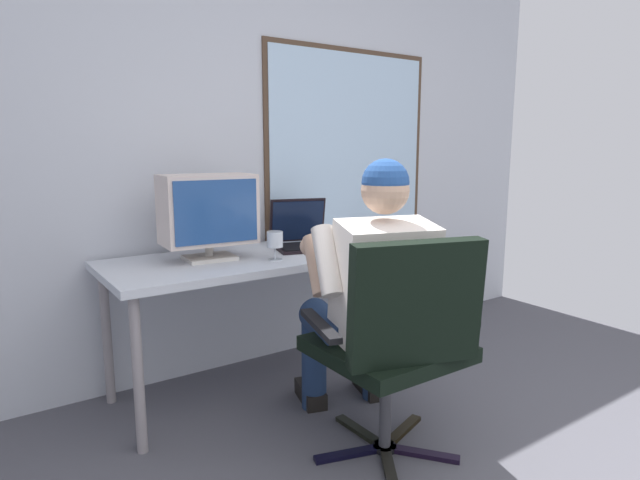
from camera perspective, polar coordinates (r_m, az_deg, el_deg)
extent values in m
cube|color=silver|center=(3.08, -7.06, 11.40)|extent=(4.63, 0.06, 2.66)
cube|color=#4C3828|center=(3.40, 3.15, 9.21)|extent=(1.22, 0.01, 1.30)
cube|color=silver|center=(3.40, 3.19, 9.21)|extent=(1.16, 0.02, 1.24)
cylinder|color=gray|center=(2.33, -19.04, -13.64)|extent=(0.04, 0.04, 0.68)
cylinder|color=gray|center=(2.97, 7.81, -8.02)|extent=(0.04, 0.04, 0.68)
cylinder|color=gray|center=(2.81, -22.01, -9.71)|extent=(0.04, 0.04, 0.68)
cylinder|color=gray|center=(3.36, 1.70, -5.79)|extent=(0.04, 0.04, 0.68)
cube|color=silver|center=(2.70, -6.80, -1.98)|extent=(1.51, 0.65, 0.04)
cube|color=black|center=(2.34, 3.30, -22.03)|extent=(0.31, 0.13, 0.02)
cube|color=black|center=(2.26, 7.49, -23.32)|extent=(0.21, 0.28, 0.02)
cube|color=black|center=(2.37, 10.89, -21.70)|extent=(0.22, 0.27, 0.02)
cube|color=black|center=(2.51, 8.78, -19.74)|extent=(0.30, 0.14, 0.02)
cube|color=black|center=(2.49, 4.41, -19.91)|extent=(0.05, 0.31, 0.02)
cylinder|color=black|center=(2.39, 6.97, -21.31)|extent=(0.10, 0.10, 0.02)
cylinder|color=#3F3F44|center=(2.29, 7.09, -16.75)|extent=(0.05, 0.05, 0.41)
cube|color=black|center=(2.20, 7.22, -11.56)|extent=(0.53, 0.53, 0.06)
cube|color=black|center=(1.92, 10.40, -6.77)|extent=(0.51, 0.24, 0.46)
cube|color=black|center=(2.29, 13.81, -7.47)|extent=(0.15, 0.37, 0.02)
cube|color=black|center=(2.05, -0.01, -9.19)|extent=(0.15, 0.37, 0.02)
cylinder|color=navy|center=(2.45, 8.07, -8.53)|extent=(0.26, 0.44, 0.15)
cylinder|color=navy|center=(2.71, 5.96, -12.00)|extent=(0.12, 0.12, 0.48)
cube|color=black|center=(2.84, 5.38, -15.29)|extent=(0.16, 0.26, 0.08)
cylinder|color=navy|center=(2.33, 0.91, -9.40)|extent=(0.26, 0.44, 0.15)
cylinder|color=navy|center=(2.61, -0.65, -12.89)|extent=(0.12, 0.12, 0.48)
cube|color=black|center=(2.74, -1.03, -16.24)|extent=(0.16, 0.26, 0.08)
cube|color=silver|center=(2.14, 6.84, -4.51)|extent=(0.45, 0.38, 0.51)
sphere|color=tan|center=(2.08, 7.05, 5.35)|extent=(0.19, 0.19, 0.19)
sphere|color=#244A8C|center=(2.07, 7.07, 6.18)|extent=(0.19, 0.19, 0.19)
cylinder|color=silver|center=(2.26, 11.42, -1.50)|extent=(0.15, 0.23, 0.29)
cylinder|color=tan|center=(2.37, 10.24, -4.38)|extent=(0.10, 0.10, 0.26)
sphere|color=tan|center=(2.40, 9.78, -4.77)|extent=(0.09, 0.09, 0.09)
cylinder|color=silver|center=(2.08, 0.80, -2.28)|extent=(0.15, 0.24, 0.29)
cylinder|color=tan|center=(2.22, -0.39, -2.74)|extent=(0.13, 0.22, 0.26)
sphere|color=tan|center=(2.29, -1.08, -0.68)|extent=(0.09, 0.09, 0.09)
cube|color=beige|center=(2.62, -11.84, -1.87)|extent=(0.25, 0.20, 0.02)
cylinder|color=beige|center=(2.62, -11.87, -1.01)|extent=(0.04, 0.04, 0.06)
cube|color=beige|center=(2.59, -12.03, 3.28)|extent=(0.45, 0.27, 0.33)
cube|color=#264C8C|center=(2.47, -11.08, 3.01)|extent=(0.39, 0.03, 0.29)
cube|color=black|center=(2.83, -1.55, -0.81)|extent=(0.37, 0.34, 0.02)
cube|color=black|center=(2.83, -1.55, -0.62)|extent=(0.34, 0.30, 0.00)
cube|color=black|center=(2.96, -2.46, 2.17)|extent=(0.32, 0.14, 0.24)
cube|color=#0F1933|center=(2.95, -2.41, 2.11)|extent=(0.29, 0.13, 0.22)
cylinder|color=silver|center=(2.57, -4.86, -2.10)|extent=(0.07, 0.07, 0.00)
cylinder|color=silver|center=(2.56, -4.87, -1.41)|extent=(0.01, 0.01, 0.06)
cylinder|color=silver|center=(2.55, -4.89, 0.08)|extent=(0.08, 0.08, 0.08)
cylinder|color=#57150E|center=(2.55, -4.88, -0.45)|extent=(0.07, 0.07, 0.03)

